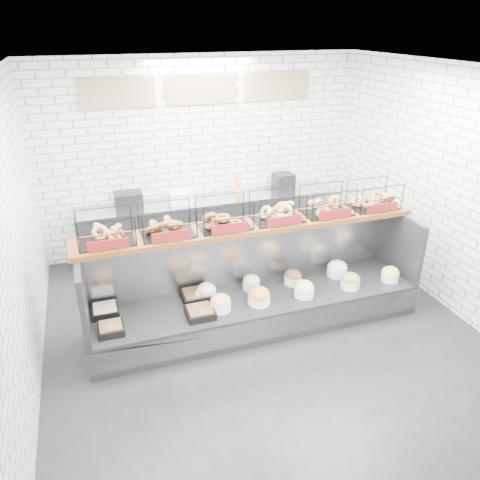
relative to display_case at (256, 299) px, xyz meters
name	(u,v)px	position (x,y,z in m)	size (l,w,h in m)	color
ground	(265,337)	(-0.01, -0.34, -0.33)	(5.50, 5.50, 0.00)	black
room_shell	(250,155)	(-0.01, 0.26, 1.73)	(5.02, 5.51, 3.01)	white
display_case	(256,299)	(0.00, 0.00, 0.00)	(4.00, 0.90, 1.20)	black
bagel_shelf	(252,214)	(-0.01, 0.18, 1.05)	(4.10, 0.50, 0.40)	#4C2610
prep_counter	(210,224)	(-0.01, 2.09, 0.14)	(4.00, 0.60, 1.20)	#93969B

